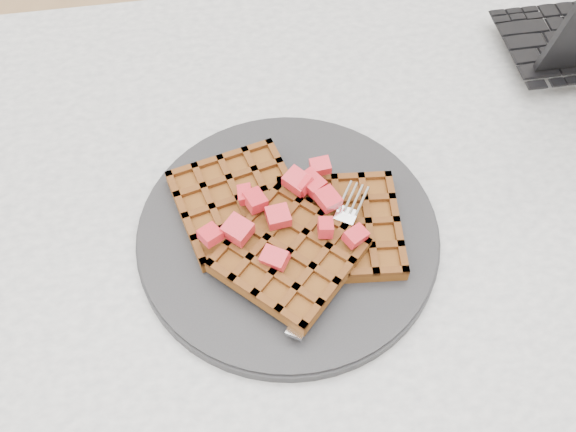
% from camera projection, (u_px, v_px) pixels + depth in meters
% --- Properties ---
extents(ground, '(4.00, 4.00, 0.00)m').
position_uv_depth(ground, '(351.00, 424.00, 1.29)').
color(ground, tan).
rests_on(ground, ground).
extents(table, '(1.20, 0.80, 0.75)m').
position_uv_depth(table, '(395.00, 273.00, 0.76)').
color(table, silver).
rests_on(table, ground).
extents(plate, '(0.30, 0.30, 0.02)m').
position_uv_depth(plate, '(288.00, 233.00, 0.65)').
color(plate, black).
rests_on(plate, table).
extents(waffles, '(0.23, 0.23, 0.03)m').
position_uv_depth(waffles, '(289.00, 226.00, 0.63)').
color(waffles, brown).
rests_on(waffles, plate).
extents(strawberry_pile, '(0.15, 0.15, 0.02)m').
position_uv_depth(strawberry_pile, '(288.00, 208.00, 0.61)').
color(strawberry_pile, '#A70413').
rests_on(strawberry_pile, waffles).
extents(fork, '(0.12, 0.16, 0.02)m').
position_uv_depth(fork, '(333.00, 252.00, 0.62)').
color(fork, silver).
rests_on(fork, plate).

